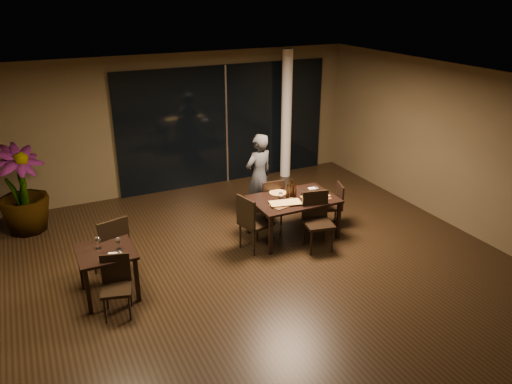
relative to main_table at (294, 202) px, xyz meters
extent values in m
plane|color=black|center=(-1.00, -0.80, -0.68)|extent=(8.00, 8.00, 0.00)
cube|color=#483D26|center=(-1.00, 3.25, 0.82)|extent=(8.00, 0.10, 3.00)
cube|color=#483D26|center=(-1.00, -4.85, 0.82)|extent=(8.00, 0.10, 3.00)
cube|color=#483D26|center=(3.05, -0.80, 0.82)|extent=(0.10, 8.00, 3.00)
cube|color=silver|center=(-1.00, -0.80, 2.34)|extent=(8.00, 8.00, 0.04)
cube|color=black|center=(0.00, 3.16, 0.67)|extent=(5.00, 0.06, 2.70)
cylinder|color=white|center=(1.40, 2.85, 0.82)|extent=(0.24, 0.24, 3.00)
cube|color=black|center=(0.00, 0.00, 0.05)|extent=(1.50, 1.00, 0.04)
cube|color=black|center=(-0.69, -0.44, -0.32)|extent=(0.06, 0.06, 0.71)
cube|color=black|center=(0.69, -0.44, -0.32)|extent=(0.06, 0.06, 0.71)
cube|color=black|center=(-0.69, 0.44, -0.32)|extent=(0.06, 0.06, 0.71)
cube|color=black|center=(0.69, 0.44, -0.32)|extent=(0.06, 0.06, 0.71)
cube|color=black|center=(-3.40, -0.50, 0.05)|extent=(0.80, 0.80, 0.04)
cube|color=black|center=(-3.74, -0.84, -0.32)|extent=(0.06, 0.06, 0.71)
cube|color=black|center=(-3.06, -0.84, -0.32)|extent=(0.06, 0.06, 0.71)
cube|color=black|center=(-3.74, -0.16, -0.32)|extent=(0.06, 0.06, 0.71)
cube|color=black|center=(-3.06, -0.16, -0.32)|extent=(0.06, 0.06, 0.71)
cube|color=black|center=(-0.14, 0.68, -0.23)|extent=(0.47, 0.47, 0.05)
cylinder|color=black|center=(0.05, 0.84, -0.45)|extent=(0.04, 0.04, 0.44)
cylinder|color=black|center=(-0.31, 0.87, -0.45)|extent=(0.04, 0.04, 0.44)
cylinder|color=black|center=(0.02, 0.49, -0.45)|extent=(0.04, 0.04, 0.44)
cylinder|color=black|center=(-0.33, 0.51, -0.45)|extent=(0.04, 0.04, 0.44)
cube|color=black|center=(-0.16, 0.48, 0.01)|extent=(0.43, 0.07, 0.49)
cube|color=black|center=(0.15, -0.62, -0.20)|extent=(0.55, 0.55, 0.05)
cylinder|color=black|center=(-0.08, -0.77, -0.44)|extent=(0.04, 0.04, 0.48)
cylinder|color=black|center=(0.29, -0.85, -0.44)|extent=(0.04, 0.04, 0.48)
cylinder|color=black|center=(0.00, -0.40, -0.44)|extent=(0.04, 0.04, 0.48)
cylinder|color=black|center=(0.37, -0.47, -0.44)|extent=(0.04, 0.04, 0.48)
cube|color=black|center=(0.19, -0.41, 0.07)|extent=(0.47, 0.14, 0.53)
cube|color=black|center=(-0.82, -0.14, -0.19)|extent=(0.57, 0.57, 0.05)
cylinder|color=black|center=(-0.59, -0.28, -0.44)|extent=(0.04, 0.04, 0.48)
cylinder|color=black|center=(-0.68, 0.10, -0.44)|extent=(0.04, 0.04, 0.48)
cylinder|color=black|center=(-0.96, -0.37, -0.44)|extent=(0.04, 0.04, 0.48)
cylinder|color=black|center=(-1.06, 0.01, -0.44)|extent=(0.04, 0.04, 0.48)
cube|color=black|center=(-1.03, -0.19, 0.07)|extent=(0.15, 0.47, 0.53)
cube|color=black|center=(0.84, 0.06, -0.28)|extent=(0.49, 0.49, 0.04)
cylinder|color=black|center=(0.74, 0.26, -0.48)|extent=(0.03, 0.03, 0.40)
cylinder|color=black|center=(0.64, -0.04, -0.48)|extent=(0.03, 0.03, 0.40)
cylinder|color=black|center=(1.04, 0.16, -0.48)|extent=(0.03, 0.03, 0.40)
cylinder|color=black|center=(0.94, -0.14, -0.48)|extent=(0.03, 0.03, 0.40)
cube|color=black|center=(1.01, 0.00, -0.05)|extent=(0.16, 0.38, 0.44)
cube|color=black|center=(-3.26, 0.07, -0.18)|extent=(0.59, 0.59, 0.05)
cylinder|color=black|center=(-3.12, 0.31, -0.43)|extent=(0.04, 0.04, 0.49)
cylinder|color=black|center=(-3.50, 0.21, -0.43)|extent=(0.04, 0.04, 0.49)
cylinder|color=black|center=(-3.02, -0.07, -0.43)|extent=(0.04, 0.04, 0.49)
cylinder|color=black|center=(-3.40, -0.17, -0.43)|extent=(0.04, 0.04, 0.49)
cube|color=black|center=(-3.21, -0.14, 0.09)|extent=(0.48, 0.16, 0.55)
cube|color=black|center=(-3.38, -1.04, -0.27)|extent=(0.49, 0.49, 0.05)
cylinder|color=black|center=(-3.58, -1.16, -0.47)|extent=(0.03, 0.03, 0.41)
cylinder|color=black|center=(-3.27, -1.24, -0.47)|extent=(0.03, 0.03, 0.41)
cylinder|color=black|center=(-3.50, -0.84, -0.47)|extent=(0.03, 0.03, 0.41)
cylinder|color=black|center=(-3.18, -0.93, -0.47)|extent=(0.03, 0.03, 0.41)
cube|color=black|center=(-3.34, -0.87, -0.04)|extent=(0.40, 0.14, 0.46)
imported|color=#2C2E31|center=(-0.20, 1.03, 0.18)|extent=(0.66, 0.52, 1.71)
imported|color=#1F4918|center=(-4.40, 2.34, 0.15)|extent=(1.25, 1.25, 1.65)
cube|color=#472D17|center=(-0.27, -0.17, 0.08)|extent=(0.60, 0.39, 0.01)
cube|color=#4F2F19|center=(0.36, -0.17, 0.08)|extent=(0.57, 0.38, 0.01)
cylinder|color=#AD3113|center=(-0.15, 0.33, 0.08)|extent=(0.31, 0.31, 0.01)
cylinder|color=white|center=(-0.21, 0.11, 0.12)|extent=(0.08, 0.08, 0.10)
cylinder|color=white|center=(0.24, 0.09, 0.12)|extent=(0.08, 0.08, 0.09)
cube|color=silver|center=(0.54, -0.10, 0.08)|extent=(0.20, 0.14, 0.01)
cube|color=silver|center=(0.56, 0.24, 0.08)|extent=(0.19, 0.13, 0.01)
cube|color=white|center=(-3.30, -0.68, 0.08)|extent=(0.21, 0.17, 0.01)
camera|label=1|loc=(-4.17, -7.13, 3.60)|focal=35.00mm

